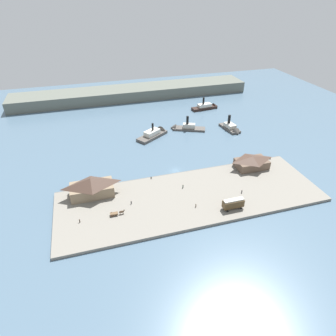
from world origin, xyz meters
The scene contains 19 objects.
ground_plane centered at (0.00, 0.00, 0.00)m, with size 320.00×320.00×0.00m, color slate.
quay_promenade centered at (0.00, -22.00, 0.60)m, with size 110.00×36.00×1.20m, color gray.
seawall_edge centered at (0.00, -3.60, 0.50)m, with size 110.00×0.80×1.00m, color #666159.
ferry_shed_west_terminal centered at (-39.36, -9.46, 5.41)m, with size 17.81×9.81×8.28m.
ferry_shed_customs_shed centered at (35.30, -9.08, 4.28)m, with size 15.20×9.37×6.06m.
street_tram centered at (12.84, -34.02, 3.77)m, with size 8.38×2.98×4.42m.
horse_cart centered at (-31.45, -25.02, 2.12)m, with size 5.81×1.55×1.87m.
pedestrian_by_tram centered at (-0.73, -29.11, 1.94)m, with size 0.40×0.40×1.62m.
pedestrian_standing_center centered at (-24.97, -20.04, 1.92)m, with size 0.39×0.39×1.57m.
pedestrian_at_waters_edge centered at (-45.23, -25.22, 1.93)m, with size 0.39×0.39×1.59m.
pedestrian_near_east_shed centered at (21.13, -26.06, 1.90)m, with size 0.38×0.38×1.54m.
pedestrian_walking_west centered at (-1.53, -15.62, 2.01)m, with size 0.44×0.44×1.79m.
mooring_post_east centered at (-13.10, -4.86, 1.65)m, with size 0.44×0.44×0.90m, color black.
mooring_post_center_east centered at (48.40, -5.13, 1.65)m, with size 0.44×0.44×0.90m, color black.
ferry_moored_east centered at (46.17, 71.50, 1.53)m, with size 20.60×7.29×10.08m.
ferry_outer_harbor centered at (19.17, 43.19, 1.20)m, with size 21.86×13.42×10.65m.
ferry_mid_harbor centered at (46.46, 33.41, 1.42)m, with size 8.09×17.36×10.69m.
ferry_approaching_east centered at (0.23, 39.91, 1.41)m, with size 21.54×17.64×10.75m.
far_headland centered at (0.00, 110.00, 4.00)m, with size 180.00×24.00×8.00m, color #60665B.
Camera 1 is at (-36.49, -111.77, 76.42)m, focal length 31.22 mm.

